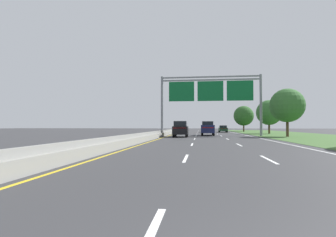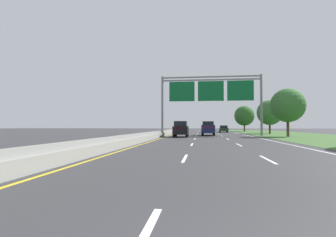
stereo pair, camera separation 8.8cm
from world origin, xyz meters
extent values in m
plane|color=#333335|center=(0.00, 35.00, 0.00)|extent=(220.00, 220.00, 0.00)
cube|color=white|center=(-1.85, 10.50, 0.00)|extent=(0.14, 3.00, 0.01)
cube|color=white|center=(-1.85, 19.50, 0.00)|extent=(0.14, 3.00, 0.01)
cube|color=white|center=(-1.85, 28.50, 0.00)|extent=(0.14, 3.00, 0.01)
cube|color=white|center=(-1.85, 37.50, 0.00)|extent=(0.14, 3.00, 0.01)
cube|color=white|center=(-1.85, 46.50, 0.00)|extent=(0.14, 3.00, 0.01)
cube|color=white|center=(-1.85, 55.50, 0.00)|extent=(0.14, 3.00, 0.01)
cube|color=white|center=(-1.85, 64.50, 0.00)|extent=(0.14, 3.00, 0.01)
cube|color=white|center=(-1.85, 73.50, 0.00)|extent=(0.14, 3.00, 0.01)
cube|color=white|center=(-1.85, 82.50, 0.00)|extent=(0.14, 3.00, 0.01)
cube|color=white|center=(1.85, 10.50, 0.00)|extent=(0.14, 3.00, 0.01)
cube|color=white|center=(1.85, 19.50, 0.00)|extent=(0.14, 3.00, 0.01)
cube|color=white|center=(1.85, 28.50, 0.00)|extent=(0.14, 3.00, 0.01)
cube|color=white|center=(1.85, 37.50, 0.00)|extent=(0.14, 3.00, 0.01)
cube|color=white|center=(1.85, 46.50, 0.00)|extent=(0.14, 3.00, 0.01)
cube|color=white|center=(1.85, 55.50, 0.00)|extent=(0.14, 3.00, 0.01)
cube|color=white|center=(1.85, 64.50, 0.00)|extent=(0.14, 3.00, 0.01)
cube|color=white|center=(1.85, 73.50, 0.00)|extent=(0.14, 3.00, 0.01)
cube|color=white|center=(1.85, 82.50, 0.00)|extent=(0.14, 3.00, 0.01)
cube|color=white|center=(5.90, 35.00, 0.00)|extent=(0.16, 106.00, 0.01)
cube|color=gold|center=(-5.90, 35.00, 0.00)|extent=(0.16, 106.00, 0.01)
cube|color=#3D602D|center=(13.95, 35.00, 0.01)|extent=(14.00, 110.00, 0.02)
cube|color=gray|center=(-6.60, 35.00, 0.28)|extent=(0.60, 110.00, 0.55)
cube|color=gray|center=(-6.60, 35.00, 0.70)|extent=(0.25, 110.00, 0.30)
cylinder|color=gray|center=(-7.05, 38.10, 4.55)|extent=(0.36, 0.36, 9.10)
cylinder|color=gray|center=(7.65, 38.10, 4.55)|extent=(0.36, 0.36, 9.10)
cube|color=gray|center=(0.30, 38.10, 8.88)|extent=(14.70, 0.24, 0.20)
cube|color=gray|center=(0.30, 38.10, 8.43)|extent=(14.70, 0.24, 0.20)
cube|color=#0C602D|center=(-4.03, 37.92, 6.71)|extent=(3.83, 0.12, 2.98)
cube|color=#0C602D|center=(0.30, 37.92, 6.71)|extent=(3.83, 0.12, 2.98)
cube|color=#0C602D|center=(4.63, 37.92, 6.71)|extent=(3.83, 0.12, 2.98)
cube|color=#161E47|center=(-0.07, 39.62, 0.92)|extent=(2.10, 5.44, 1.00)
cube|color=black|center=(-0.05, 40.47, 1.81)|extent=(1.76, 1.93, 0.78)
cube|color=#B21414|center=(-0.12, 36.96, 1.22)|extent=(1.68, 0.11, 0.12)
cube|color=#161E47|center=(-0.10, 37.89, 1.52)|extent=(2.04, 1.98, 0.20)
cylinder|color=black|center=(-0.88, 41.47, 0.42)|extent=(0.32, 0.85, 0.84)
cylinder|color=black|center=(0.82, 41.44, 0.42)|extent=(0.32, 0.85, 0.84)
cylinder|color=black|center=(-0.95, 37.80, 0.42)|extent=(0.32, 0.85, 0.84)
cylinder|color=black|center=(0.75, 37.77, 0.42)|extent=(0.32, 0.85, 0.84)
cube|color=#193D23|center=(3.80, 58.34, 0.69)|extent=(1.86, 4.42, 0.72)
cube|color=black|center=(3.80, 58.29, 1.31)|extent=(1.59, 2.31, 0.52)
cube|color=#B21414|center=(3.78, 56.18, 0.91)|extent=(1.53, 0.09, 0.12)
cylinder|color=black|center=(3.01, 59.84, 0.33)|extent=(0.23, 0.66, 0.66)
cylinder|color=black|center=(4.61, 59.83, 0.33)|extent=(0.23, 0.66, 0.66)
cylinder|color=black|center=(2.98, 56.85, 0.33)|extent=(0.23, 0.66, 0.66)
cylinder|color=black|center=(4.58, 56.84, 0.33)|extent=(0.23, 0.66, 0.66)
cube|color=black|center=(-3.83, 33.46, 0.91)|extent=(1.97, 4.73, 1.05)
cube|color=black|center=(-3.82, 33.31, 1.77)|extent=(1.68, 3.02, 0.68)
cube|color=#B21414|center=(-3.79, 31.15, 1.22)|extent=(1.60, 0.10, 0.12)
cylinder|color=black|center=(-4.67, 35.05, 0.38)|extent=(0.27, 0.76, 0.76)
cylinder|color=black|center=(-3.03, 35.07, 0.38)|extent=(0.27, 0.76, 0.76)
cylinder|color=black|center=(-4.62, 31.85, 0.38)|extent=(0.27, 0.76, 0.76)
cylinder|color=black|center=(-2.98, 31.88, 0.38)|extent=(0.27, 0.76, 0.76)
cube|color=#A38438|center=(0.21, 57.28, 0.69)|extent=(1.84, 4.41, 0.72)
cube|color=black|center=(0.21, 57.23, 1.31)|extent=(1.58, 2.31, 0.52)
cube|color=#B21414|center=(0.22, 55.12, 0.91)|extent=(1.53, 0.09, 0.12)
cylinder|color=black|center=(-0.59, 58.77, 0.33)|extent=(0.22, 0.66, 0.66)
cylinder|color=black|center=(1.01, 58.78, 0.33)|extent=(0.22, 0.66, 0.66)
cylinder|color=black|center=(-0.58, 55.78, 0.33)|extent=(0.22, 0.66, 0.66)
cylinder|color=black|center=(1.02, 55.78, 0.33)|extent=(0.22, 0.66, 0.66)
cylinder|color=#4C3823|center=(10.57, 35.70, 1.22)|extent=(0.36, 0.36, 2.44)
sphere|color=#33662D|center=(10.57, 35.70, 4.28)|extent=(4.61, 4.61, 4.61)
cylinder|color=#4C3823|center=(11.60, 49.41, 1.05)|extent=(0.36, 0.36, 2.10)
sphere|color=#33662D|center=(11.60, 49.41, 3.99)|extent=(4.71, 4.71, 4.71)
cylinder|color=#4C3823|center=(9.78, 67.28, 1.01)|extent=(0.36, 0.36, 2.02)
sphere|color=#285623|center=(9.78, 67.28, 4.05)|extent=(5.07, 5.07, 5.07)
camera|label=1|loc=(-1.15, -1.73, 1.51)|focal=28.05mm
camera|label=2|loc=(-1.07, -1.72, 1.51)|focal=28.05mm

